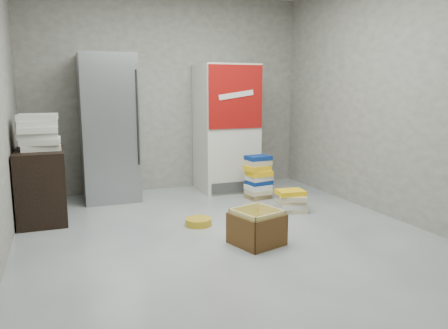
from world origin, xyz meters
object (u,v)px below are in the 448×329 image
coke_cooler (226,128)px  cardboard_box (257,230)px  wood_shelf (42,186)px  phonebook_stack_main (258,177)px  steel_fridge (109,128)px

coke_cooler → cardboard_box: coke_cooler is taller
wood_shelf → phonebook_stack_main: 2.68m
phonebook_stack_main → cardboard_box: (-0.77, -1.59, -0.15)m
steel_fridge → wood_shelf: bearing=-138.7°
coke_cooler → phonebook_stack_main: coke_cooler is taller
cardboard_box → phonebook_stack_main: bearing=47.2°
wood_shelf → cardboard_box: size_ratio=1.54×
steel_fridge → coke_cooler: size_ratio=1.06×
phonebook_stack_main → steel_fridge: bearing=151.3°
steel_fridge → phonebook_stack_main: steel_fridge is taller
steel_fridge → phonebook_stack_main: (1.85, -0.68, -0.66)m
steel_fridge → cardboard_box: steel_fridge is taller
wood_shelf → cardboard_box: (1.91, -1.54, -0.26)m
steel_fridge → phonebook_stack_main: 2.08m
phonebook_stack_main → wood_shelf: bearing=172.5°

